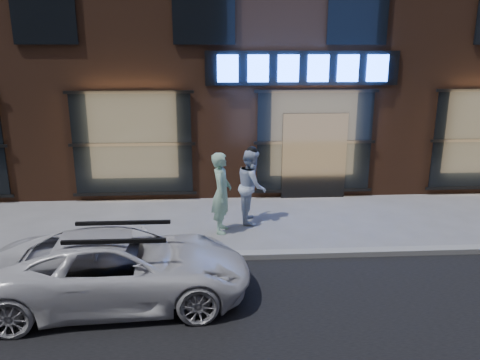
# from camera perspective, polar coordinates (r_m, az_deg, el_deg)

# --- Properties ---
(ground) EXTENTS (90.00, 90.00, 0.00)m
(ground) POSITION_cam_1_polar(r_m,az_deg,el_deg) (10.02, 13.49, -8.91)
(ground) COLOR slate
(ground) RESTS_ON ground
(curb) EXTENTS (60.00, 0.25, 0.12)m
(curb) POSITION_cam_1_polar(r_m,az_deg,el_deg) (9.99, 13.51, -8.60)
(curb) COLOR gray
(curb) RESTS_ON ground
(storefront_building) EXTENTS (30.20, 8.28, 10.30)m
(storefront_building) POSITION_cam_1_polar(r_m,az_deg,el_deg) (16.95, 6.55, 19.17)
(storefront_building) COLOR #54301E
(storefront_building) RESTS_ON ground
(man_bowtie) EXTENTS (0.54, 0.74, 1.87)m
(man_bowtie) POSITION_cam_1_polar(r_m,az_deg,el_deg) (10.65, -2.27, -1.56)
(man_bowtie) COLOR #A8DDC2
(man_bowtie) RESTS_ON ground
(man_cap) EXTENTS (0.71, 0.90, 1.79)m
(man_cap) POSITION_cam_1_polar(r_m,az_deg,el_deg) (11.33, 1.44, -0.71)
(man_cap) COLOR silver
(man_cap) RESTS_ON ground
(white_suv) EXTENTS (4.41, 2.26, 1.19)m
(white_suv) POSITION_cam_1_polar(r_m,az_deg,el_deg) (8.13, -14.25, -10.33)
(white_suv) COLOR silver
(white_suv) RESTS_ON ground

